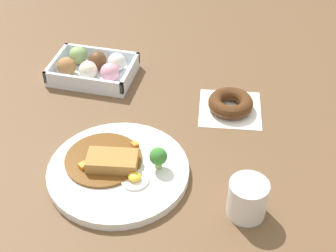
{
  "coord_description": "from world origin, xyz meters",
  "views": [
    {
      "loc": [
        -0.26,
        0.79,
        0.71
      ],
      "look_at": [
        -0.07,
        0.01,
        0.03
      ],
      "focal_mm": 52.41,
      "sensor_mm": 36.0,
      "label": 1
    }
  ],
  "objects_px": {
    "curry_plate": "(118,169)",
    "donut_box": "(93,68)",
    "chocolate_ring_donut": "(231,104)",
    "coffee_mug": "(247,199)"
  },
  "relations": [
    {
      "from": "donut_box",
      "to": "chocolate_ring_donut",
      "type": "distance_m",
      "value": 0.36
    },
    {
      "from": "curry_plate",
      "to": "coffee_mug",
      "type": "distance_m",
      "value": 0.27
    },
    {
      "from": "curry_plate",
      "to": "donut_box",
      "type": "relative_size",
      "value": 1.39
    },
    {
      "from": "donut_box",
      "to": "coffee_mug",
      "type": "xyz_separation_m",
      "value": [
        -0.43,
        0.36,
        0.01
      ]
    },
    {
      "from": "chocolate_ring_donut",
      "to": "coffee_mug",
      "type": "xyz_separation_m",
      "value": [
        -0.07,
        0.3,
        0.02
      ]
    },
    {
      "from": "donut_box",
      "to": "coffee_mug",
      "type": "distance_m",
      "value": 0.56
    },
    {
      "from": "curry_plate",
      "to": "coffee_mug",
      "type": "xyz_separation_m",
      "value": [
        -0.26,
        0.04,
        0.02
      ]
    },
    {
      "from": "curry_plate",
      "to": "donut_box",
      "type": "bearing_deg",
      "value": -61.97
    },
    {
      "from": "donut_box",
      "to": "coffee_mug",
      "type": "height_order",
      "value": "coffee_mug"
    },
    {
      "from": "donut_box",
      "to": "chocolate_ring_donut",
      "type": "relative_size",
      "value": 1.26
    }
  ]
}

